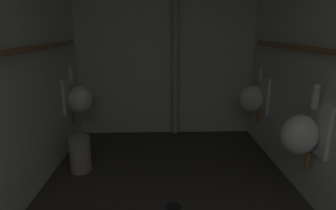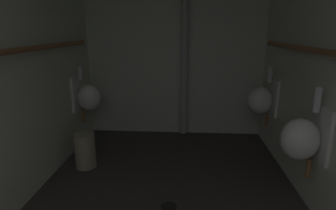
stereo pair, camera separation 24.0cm
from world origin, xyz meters
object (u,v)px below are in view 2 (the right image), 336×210
(floor_drain, at_px, (169,206))
(waste_bin, at_px, (85,151))
(urinal_right_far, at_px, (262,100))
(standpipe_back_wall, at_px, (184,49))
(urinal_left_mid, at_px, (87,97))
(urinal_right_mid, at_px, (303,138))

(floor_drain, height_order, waste_bin, waste_bin)
(urinal_right_far, xyz_separation_m, waste_bin, (-2.04, -0.58, -0.47))
(standpipe_back_wall, bearing_deg, urinal_left_mid, -158.77)
(urinal_left_mid, height_order, urinal_right_mid, same)
(urinal_right_mid, distance_m, urinal_right_far, 1.23)
(urinal_left_mid, distance_m, waste_bin, 0.77)
(urinal_left_mid, relative_size, floor_drain, 5.39)
(urinal_left_mid, height_order, standpipe_back_wall, standpipe_back_wall)
(standpipe_back_wall, bearing_deg, waste_bin, -135.26)
(urinal_right_mid, relative_size, standpipe_back_wall, 0.31)
(urinal_right_far, xyz_separation_m, floor_drain, (-1.06, -1.25, -0.66))
(urinal_right_mid, bearing_deg, standpipe_back_wall, 119.13)
(urinal_left_mid, xyz_separation_m, waste_bin, (0.15, -0.59, -0.47))
(waste_bin, bearing_deg, urinal_left_mid, 104.03)
(urinal_left_mid, bearing_deg, urinal_right_mid, -29.73)
(urinal_right_far, relative_size, waste_bin, 1.94)
(urinal_right_mid, bearing_deg, waste_bin, 162.14)
(standpipe_back_wall, xyz_separation_m, floor_drain, (-0.10, -1.74, -1.23))
(standpipe_back_wall, height_order, floor_drain, standpipe_back_wall)
(urinal_left_mid, xyz_separation_m, floor_drain, (1.13, -1.27, -0.66))
(urinal_left_mid, bearing_deg, floor_drain, -48.37)
(urinal_left_mid, height_order, floor_drain, urinal_left_mid)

